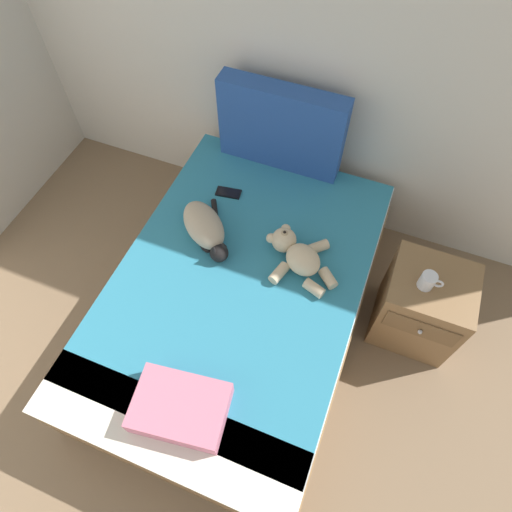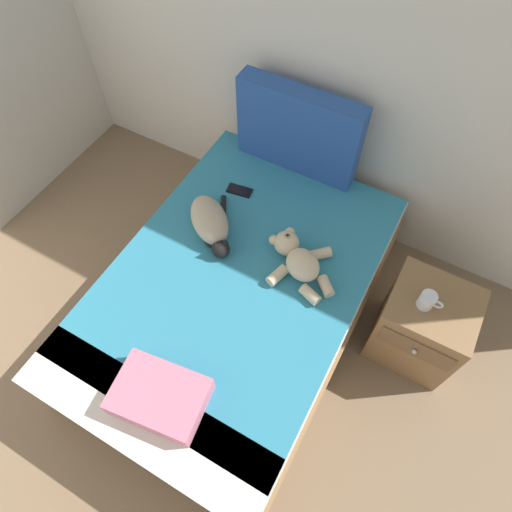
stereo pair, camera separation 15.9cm
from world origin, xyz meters
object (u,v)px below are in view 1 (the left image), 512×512
at_px(teddy_bear, 297,255).
at_px(patterned_cushion, 281,128).
at_px(cell_phone, 228,193).
at_px(nightstand, 421,306).
at_px(mug, 428,281).
at_px(throw_pillow, 181,407).
at_px(bed, 239,302).
at_px(cat, 205,228).

bearing_deg(teddy_bear, patterned_cushion, 117.05).
bearing_deg(cell_phone, nightstand, -8.12).
xyz_separation_m(teddy_bear, mug, (0.66, 0.09, 0.01)).
xyz_separation_m(throw_pillow, mug, (0.88, 1.01, 0.02)).
height_order(patterned_cushion, throw_pillow, patterned_cushion).
height_order(patterned_cushion, mug, patterned_cushion).
xyz_separation_m(bed, mug, (0.91, 0.31, 0.33)).
xyz_separation_m(patterned_cushion, teddy_bear, (0.34, -0.66, -0.20)).
bearing_deg(teddy_bear, nightstand, 9.81).
height_order(throw_pillow, mug, mug).
relative_size(throw_pillow, nightstand, 0.74).
xyz_separation_m(bed, throw_pillow, (0.03, -0.70, 0.32)).
bearing_deg(throw_pillow, mug, 48.92).
bearing_deg(nightstand, bed, -160.35).
relative_size(bed, teddy_bear, 4.43).
xyz_separation_m(cat, cell_phone, (-0.01, 0.33, -0.07)).
xyz_separation_m(cell_phone, nightstand, (1.25, -0.18, -0.25)).
xyz_separation_m(teddy_bear, throw_pillow, (-0.22, -0.93, -0.01)).
relative_size(cat, nightstand, 0.76).
bearing_deg(cat, nightstand, 6.87).
distance_m(teddy_bear, nightstand, 0.79).
bearing_deg(mug, cat, -174.67).
xyz_separation_m(bed, teddy_bear, (0.25, 0.22, 0.32)).
height_order(teddy_bear, cell_phone, teddy_bear).
height_order(cat, throw_pillow, cat).
distance_m(patterned_cushion, nightstand, 1.29).
bearing_deg(patterned_cushion, teddy_bear, -62.95).
height_order(patterned_cushion, teddy_bear, patterned_cushion).
relative_size(cat, mug, 3.42).
distance_m(cat, cell_phone, 0.33).
relative_size(bed, throw_pillow, 4.86).
bearing_deg(teddy_bear, cat, -177.26).
xyz_separation_m(cat, mug, (1.18, 0.11, 0.00)).
relative_size(nightstand, mug, 4.50).
xyz_separation_m(cat, teddy_bear, (0.52, 0.02, -0.01)).
bearing_deg(throw_pillow, nightstand, 48.27).
bearing_deg(patterned_cushion, bed, -84.18).
bearing_deg(nightstand, cat, -173.13).
relative_size(cat, teddy_bear, 0.94).
bearing_deg(cell_phone, bed, -61.82).
bearing_deg(nightstand, teddy_bear, -170.19).
height_order(cell_phone, mug, mug).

